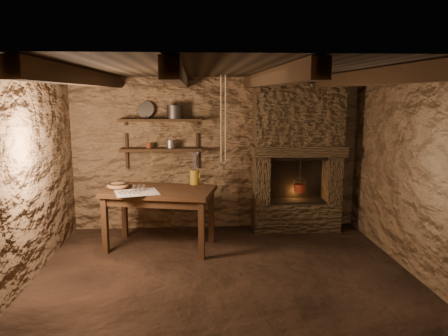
{
  "coord_description": "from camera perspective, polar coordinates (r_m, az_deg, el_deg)",
  "views": [
    {
      "loc": [
        -0.34,
        -4.87,
        2.14
      ],
      "look_at": [
        0.05,
        0.9,
        1.16
      ],
      "focal_mm": 35.0,
      "sensor_mm": 36.0,
      "label": 1
    }
  ],
  "objects": [
    {
      "name": "red_pot",
      "position": [
        6.94,
        9.85,
        -2.53
      ],
      "size": [
        0.2,
        0.2,
        0.54
      ],
      "rotation": [
        0.0,
        0.0,
        -0.13
      ],
      "color": "maroon",
      "rests_on": "hearth"
    },
    {
      "name": "ceiling",
      "position": [
        4.89,
        0.13,
        12.72
      ],
      "size": [
        4.5,
        4.0,
        0.04
      ],
      "primitive_type": "cube",
      "color": "black",
      "rests_on": "back_wall"
    },
    {
      "name": "hearth",
      "position": [
        6.89,
        9.52,
        1.9
      ],
      "size": [
        1.43,
        0.51,
        2.3
      ],
      "color": "#3B2D1D",
      "rests_on": "floor"
    },
    {
      "name": "shelf_lower",
      "position": [
        6.78,
        -8.16,
        2.44
      ],
      "size": [
        1.25,
        0.3,
        0.04
      ],
      "primitive_type": "cube",
      "color": "black",
      "rests_on": "back_wall"
    },
    {
      "name": "stoneware_jug",
      "position": [
        6.33,
        -3.83,
        -0.31
      ],
      "size": [
        0.16,
        0.15,
        0.48
      ],
      "rotation": [
        0.0,
        0.0,
        -0.16
      ],
      "color": "olive",
      "rests_on": "work_table"
    },
    {
      "name": "right_wall",
      "position": [
        5.59,
        23.78,
        -0.84
      ],
      "size": [
        0.04,
        4.0,
        2.4
      ],
      "primitive_type": "cube",
      "color": "brown",
      "rests_on": "floor"
    },
    {
      "name": "pewter_cutlery_row",
      "position": [
        5.9,
        -11.35,
        -3.11
      ],
      "size": [
        0.49,
        0.29,
        0.01
      ],
      "primitive_type": null,
      "rotation": [
        0.0,
        0.0,
        0.27
      ],
      "color": "gray",
      "rests_on": "linen_cloth"
    },
    {
      "name": "small_kettle",
      "position": [
        6.76,
        -6.97,
        3.14
      ],
      "size": [
        0.18,
        0.13,
        0.19
      ],
      "primitive_type": null,
      "rotation": [
        0.0,
        0.0,
        -0.0
      ],
      "color": "gray",
      "rests_on": "shelf_lower"
    },
    {
      "name": "wooden_bowl",
      "position": [
        6.24,
        -13.7,
        -2.28
      ],
      "size": [
        0.36,
        0.36,
        0.11
      ],
      "primitive_type": "ellipsoid",
      "rotation": [
        0.0,
        0.0,
        0.19
      ],
      "color": "olive",
      "rests_on": "work_table"
    },
    {
      "name": "drinking_glasses",
      "position": [
        6.01,
        -11.04,
        -2.57
      ],
      "size": [
        0.18,
        0.05,
        0.07
      ],
      "primitive_type": null,
      "color": "white",
      "rests_on": "linen_cloth"
    },
    {
      "name": "hanging_ropes",
      "position": [
        5.94,
        -0.1,
        6.38
      ],
      "size": [
        0.08,
        0.08,
        1.2
      ],
      "primitive_type": null,
      "color": "beige",
      "rests_on": "ceiling"
    },
    {
      "name": "tin_pan",
      "position": [
        6.85,
        -10.16,
        7.52
      ],
      "size": [
        0.28,
        0.18,
        0.26
      ],
      "primitive_type": "cylinder",
      "rotation": [
        1.26,
        0.0,
        -0.25
      ],
      "color": "gray",
      "rests_on": "shelf_upper"
    },
    {
      "name": "floor",
      "position": [
        5.33,
        0.12,
        -14.02
      ],
      "size": [
        4.5,
        4.5,
        0.0
      ],
      "primitive_type": "plane",
      "color": "black",
      "rests_on": "ground"
    },
    {
      "name": "shelf_upper",
      "position": [
        6.74,
        -8.25,
        6.24
      ],
      "size": [
        1.25,
        0.3,
        0.04
      ],
      "primitive_type": "cube",
      "color": "black",
      "rests_on": "back_wall"
    },
    {
      "name": "work_table",
      "position": [
        6.2,
        -8.34,
        -6.24
      ],
      "size": [
        1.62,
        1.15,
        0.84
      ],
      "rotation": [
        0.0,
        0.0,
        -0.22
      ],
      "color": "#352012",
      "rests_on": "floor"
    },
    {
      "name": "left_wall",
      "position": [
        5.31,
        -24.88,
        -1.43
      ],
      "size": [
        0.04,
        4.0,
        2.4
      ],
      "primitive_type": "cube",
      "color": "brown",
      "rests_on": "floor"
    },
    {
      "name": "beam_mid_right",
      "position": [
        4.94,
        6.04,
        11.58
      ],
      "size": [
        0.14,
        3.95,
        0.16
      ],
      "primitive_type": "cube",
      "color": "black",
      "rests_on": "ceiling"
    },
    {
      "name": "beam_far_left",
      "position": [
        5.01,
        -17.61,
        11.17
      ],
      "size": [
        0.14,
        3.95,
        0.16
      ],
      "primitive_type": "cube",
      "color": "black",
      "rests_on": "ceiling"
    },
    {
      "name": "iron_stockpot",
      "position": [
        6.72,
        -6.44,
        7.23
      ],
      "size": [
        0.25,
        0.25,
        0.18
      ],
      "primitive_type": "cylinder",
      "rotation": [
        0.0,
        0.0,
        -0.03
      ],
      "color": "#2C2927",
      "rests_on": "shelf_upper"
    },
    {
      "name": "linen_cloth",
      "position": [
        5.92,
        -11.32,
        -3.16
      ],
      "size": [
        0.65,
        0.57,
        0.01
      ],
      "primitive_type": "cube",
      "rotation": [
        0.0,
        0.0,
        0.27
      ],
      "color": "silver",
      "rests_on": "work_table"
    },
    {
      "name": "front_wall",
      "position": [
        3.04,
        2.78,
        -8.36
      ],
      "size": [
        4.5,
        0.04,
        2.4
      ],
      "primitive_type": "cube",
      "color": "brown",
      "rests_on": "floor"
    },
    {
      "name": "beam_far_right",
      "position": [
        5.21,
        17.16,
        11.12
      ],
      "size": [
        0.14,
        3.95,
        0.16
      ],
      "primitive_type": "cube",
      "color": "black",
      "rests_on": "ceiling"
    },
    {
      "name": "beam_mid_left",
      "position": [
        4.87,
        -5.87,
        11.62
      ],
      "size": [
        0.14,
        3.95,
        0.16
      ],
      "primitive_type": "cube",
      "color": "black",
      "rests_on": "ceiling"
    },
    {
      "name": "back_wall",
      "position": [
        6.94,
        -1.03,
        1.87
      ],
      "size": [
        4.5,
        0.04,
        2.4
      ],
      "primitive_type": "cube",
      "color": "brown",
      "rests_on": "floor"
    },
    {
      "name": "rusty_tin",
      "position": [
        6.79,
        -9.78,
        2.93
      ],
      "size": [
        0.1,
        0.1,
        0.08
      ],
      "primitive_type": "cylinder",
      "rotation": [
        0.0,
        0.0,
        0.2
      ],
      "color": "#612913",
      "rests_on": "shelf_lower"
    }
  ]
}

